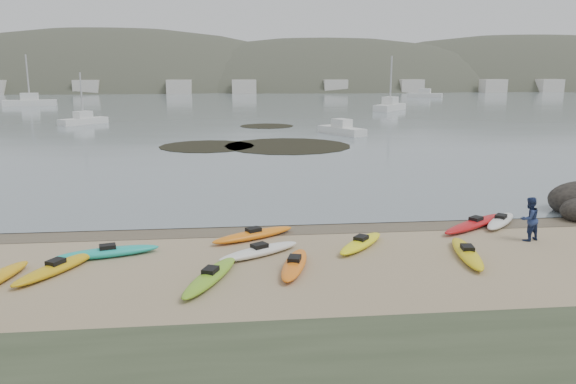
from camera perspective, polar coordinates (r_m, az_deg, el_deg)
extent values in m
plane|color=tan|center=(24.18, 0.00, -3.48)|extent=(600.00, 600.00, 0.00)
plane|color=brown|center=(23.90, 0.08, -3.66)|extent=(60.00, 60.00, 0.00)
plane|color=slate|center=(323.23, -5.79, 10.98)|extent=(1200.00, 1200.00, 0.00)
ellipsoid|color=orange|center=(22.36, -3.52, -4.36)|extent=(3.56, 2.41, 0.34)
ellipsoid|color=#FFFA15|center=(21.42, 7.43, -5.19)|extent=(2.54, 2.91, 0.34)
ellipsoid|color=white|center=(20.35, -2.92, -6.04)|extent=(3.26, 2.40, 0.34)
ellipsoid|color=white|center=(26.01, 20.79, -2.78)|extent=(2.65, 2.88, 0.34)
ellipsoid|color=#79B824|center=(18.11, -7.87, -8.50)|extent=(2.11, 3.84, 0.34)
ellipsoid|color=red|center=(25.26, 18.53, -3.04)|extent=(4.18, 3.28, 0.34)
ellipsoid|color=yellow|center=(21.11, 17.73, -5.95)|extent=(1.31, 3.74, 0.34)
ellipsoid|color=#1CB0A2|center=(21.23, -17.83, -5.86)|extent=(3.68, 1.64, 0.34)
ellipsoid|color=gold|center=(20.19, -22.48, -7.14)|extent=(2.38, 3.52, 0.34)
ellipsoid|color=orange|center=(18.99, 0.66, -7.38)|extent=(1.56, 3.33, 0.34)
imported|color=navy|center=(23.90, 23.30, -2.53)|extent=(1.02, 0.90, 1.74)
cylinder|color=black|center=(50.01, -8.23, 4.60)|extent=(8.35, 8.35, 0.04)
cylinder|color=black|center=(49.82, -0.04, 4.70)|extent=(11.18, 11.18, 0.04)
cylinder|color=black|center=(67.90, -2.17, 6.69)|extent=(6.37, 6.37, 0.04)
cube|color=silver|center=(74.89, -20.06, 6.80)|extent=(5.36, 5.85, 0.87)
cube|color=silver|center=(59.41, 5.47, 6.25)|extent=(4.35, 6.23, 0.86)
cube|color=silver|center=(96.57, 10.31, 8.49)|extent=(7.28, 8.43, 1.22)
cube|color=silver|center=(117.93, -24.73, 8.24)|extent=(9.66, 4.30, 1.31)
cube|color=silver|center=(146.69, 13.73, 9.54)|extent=(8.56, 6.16, 1.19)
ellipsoid|color=#384235|center=(223.61, -17.13, 5.36)|extent=(220.00, 120.00, 80.00)
ellipsoid|color=#384235|center=(217.52, 3.85, 6.41)|extent=(200.00, 110.00, 68.00)
ellipsoid|color=#384235|center=(255.65, 22.66, 5.96)|extent=(230.00, 130.00, 76.00)
cube|color=beige|center=(179.80, -27.21, 9.43)|extent=(7.00, 5.00, 4.00)
cube|color=beige|center=(172.79, -19.66, 10.00)|extent=(7.00, 5.00, 4.00)
cube|color=beige|center=(168.93, -11.59, 10.42)|extent=(7.00, 5.00, 4.00)
cube|color=beige|center=(168.43, -3.30, 10.64)|extent=(7.00, 5.00, 4.00)
cube|color=beige|center=(171.32, 4.89, 10.64)|extent=(7.00, 5.00, 4.00)
cube|color=beige|center=(177.44, 12.65, 10.45)|extent=(7.00, 5.00, 4.00)
cube|color=beige|center=(186.48, 19.76, 10.11)|extent=(7.00, 5.00, 4.00)
cube|color=beige|center=(198.02, 26.12, 9.67)|extent=(7.00, 5.00, 4.00)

